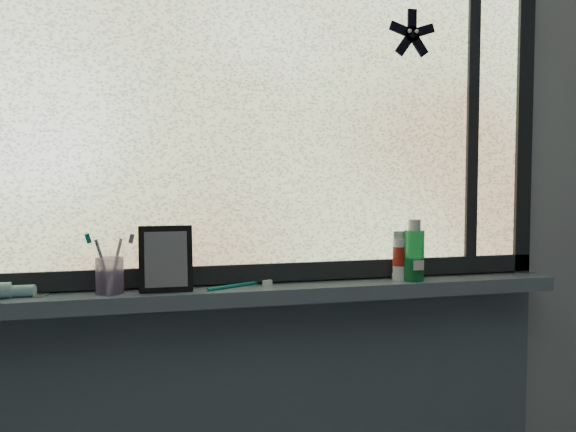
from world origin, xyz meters
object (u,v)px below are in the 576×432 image
at_px(toothbrush_cup, 110,276).
at_px(mouthwash_bottle, 414,250).
at_px(cream_tube, 400,254).
at_px(vanity_mirror, 166,259).

distance_m(toothbrush_cup, mouthwash_bottle, 0.83).
distance_m(toothbrush_cup, cream_tube, 0.80).
xyz_separation_m(toothbrush_cup, mouthwash_bottle, (0.83, -0.02, 0.04)).
bearing_deg(vanity_mirror, toothbrush_cup, 176.80).
distance_m(mouthwash_bottle, cream_tube, 0.04).
bearing_deg(vanity_mirror, cream_tube, 2.84).
relative_size(vanity_mirror, cream_tube, 1.70).
xyz_separation_m(mouthwash_bottle, cream_tube, (-0.03, 0.02, -0.01)).
height_order(vanity_mirror, cream_tube, vanity_mirror).
height_order(toothbrush_cup, mouthwash_bottle, mouthwash_bottle).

